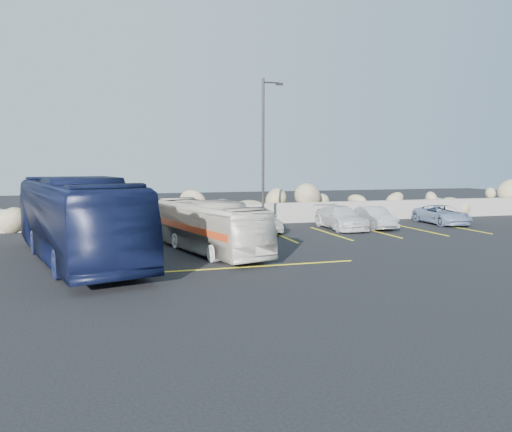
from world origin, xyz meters
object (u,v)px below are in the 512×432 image
object	(u,v)px
car_d	(442,215)
tour_coach	(76,219)
vintage_bus	(208,226)
car_b	(374,218)
car_c	(341,218)
car_a	(260,219)
lamppost	(264,149)

from	to	relation	value
car_d	tour_coach	bearing A→B (deg)	-161.29
vintage_bus	tour_coach	size ratio (longest dim) A/B	0.68
car_b	car_c	world-z (taller)	car_c
car_b	car_c	distance (m)	1.91
car_b	vintage_bus	bearing A→B (deg)	-151.59
vintage_bus	car_d	xyz separation A→B (m)	(14.99, 5.32, -0.49)
car_a	car_b	world-z (taller)	car_a
car_a	car_d	xyz separation A→B (m)	(11.22, 0.08, -0.10)
lamppost	car_d	bearing A→B (deg)	-3.90
lamppost	vintage_bus	world-z (taller)	lamppost
car_c	car_d	world-z (taller)	car_c
car_c	car_d	bearing A→B (deg)	3.61
car_b	car_d	xyz separation A→B (m)	(4.81, 0.58, -0.03)
vintage_bus	car_b	bearing A→B (deg)	10.26
lamppost	tour_coach	xyz separation A→B (m)	(-9.19, -6.33, -2.76)
vintage_bus	car_a	world-z (taller)	vintage_bus
lamppost	tour_coach	bearing A→B (deg)	-145.43
vintage_bus	tour_coach	distance (m)	4.97
car_b	car_c	bearing A→B (deg)	175.03
vintage_bus	tour_coach	bearing A→B (deg)	168.55
car_a	vintage_bus	bearing A→B (deg)	-126.83
lamppost	car_a	world-z (taller)	lamppost
vintage_bus	car_b	size ratio (longest dim) A/B	2.11
vintage_bus	car_a	bearing A→B (deg)	39.57
tour_coach	car_c	world-z (taller)	tour_coach
lamppost	tour_coach	size ratio (longest dim) A/B	0.72
tour_coach	car_b	size ratio (longest dim) A/B	3.12
tour_coach	car_d	size ratio (longest dim) A/B	2.77
tour_coach	car_d	distance (m)	20.72
car_d	car_a	bearing A→B (deg)	-176.56
lamppost	car_b	world-z (taller)	lamppost
lamppost	car_d	xyz separation A→B (m)	(10.74, -0.73, -3.74)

